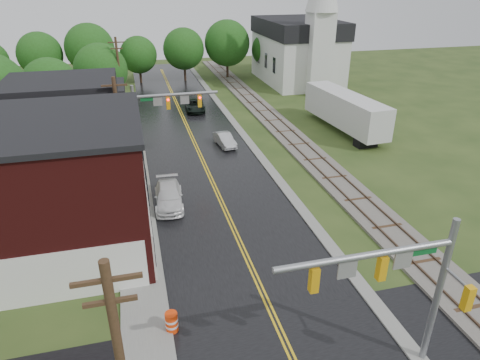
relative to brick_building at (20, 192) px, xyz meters
name	(u,v)px	position (x,y,z in m)	size (l,w,h in m)	color
main_road	(197,148)	(12.48, 15.00, -4.15)	(10.00, 90.00, 0.02)	black
curb_right	(237,128)	(17.88, 20.00, -4.15)	(0.80, 70.00, 0.12)	gray
sidewalk_left	(134,175)	(6.28, 10.00, -4.15)	(2.40, 50.00, 0.12)	gray
brick_building	(20,192)	(0.00, 0.00, 0.00)	(14.30, 10.30, 8.30)	#48100F
yellow_house	(70,141)	(1.48, 11.00, -0.95)	(8.00, 7.00, 6.40)	tan
darkred_building	(90,119)	(2.48, 20.00, -1.95)	(7.00, 6.00, 4.40)	#3F0F0C
church	(300,45)	(32.48, 38.74, 1.68)	(10.40, 18.40, 20.00)	silver
railroad	(276,123)	(22.48, 20.00, -4.05)	(3.20, 80.00, 0.30)	#59544C
traffic_signal_near	(397,276)	(15.96, -13.00, 0.82)	(7.34, 0.30, 7.20)	gray
traffic_signal_far	(160,110)	(9.01, 12.00, 0.82)	(7.34, 0.43, 7.20)	gray
utility_pole_b	(120,135)	(5.68, 7.00, 0.57)	(1.80, 0.28, 9.00)	#382616
utility_pole_c	(120,74)	(5.68, 29.00, 0.57)	(1.80, 0.28, 9.00)	#382616
tree_left_c	(52,88)	(-1.36, 24.90, 0.36)	(6.00, 6.00, 7.65)	black
tree_left_e	(102,71)	(3.64, 30.90, 0.66)	(6.40, 6.40, 8.16)	black
suv_dark	(195,105)	(14.32, 27.65, -3.46)	(2.28, 4.95, 1.38)	black
sedan_silver	(225,140)	(15.29, 14.85, -3.53)	(1.32, 3.77, 1.24)	#B6B7BC
pickup_white	(169,196)	(8.64, 3.97, -3.44)	(2.00, 4.93, 1.43)	white
semi_trailer	(345,110)	(28.82, 16.00, -1.76)	(3.84, 13.15, 4.04)	black
construction_barrel	(172,322)	(7.48, -8.59, -3.62)	(0.60, 0.60, 1.07)	#EC390A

